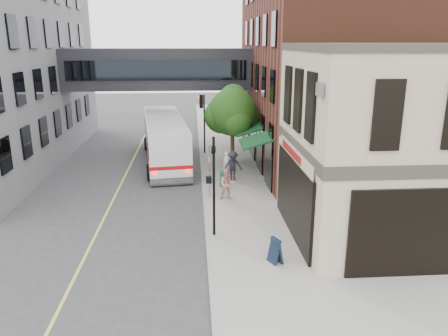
{
  "coord_description": "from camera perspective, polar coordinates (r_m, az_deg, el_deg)",
  "views": [
    {
      "loc": [
        -0.44,
        -16.0,
        8.52
      ],
      "look_at": [
        0.89,
        2.74,
        3.05
      ],
      "focal_mm": 35.0,
      "sensor_mm": 36.0,
      "label": 1
    }
  ],
  "objects": [
    {
      "name": "ground",
      "position": [
        18.14,
        -2.25,
        -11.8
      ],
      "size": [
        120.0,
        120.0,
        0.0
      ],
      "primitive_type": "plane",
      "color": "#38383A",
      "rests_on": "ground"
    },
    {
      "name": "sidewalk_main",
      "position": [
        31.27,
        0.55,
        0.56
      ],
      "size": [
        4.0,
        60.0,
        0.15
      ],
      "primitive_type": "cube",
      "color": "gray",
      "rests_on": "ground"
    },
    {
      "name": "corner_building",
      "position": [
        20.77,
        23.02,
        2.95
      ],
      "size": [
        10.19,
        8.12,
        8.45
      ],
      "color": "#C7B098",
      "rests_on": "ground"
    },
    {
      "name": "brick_building",
      "position": [
        32.74,
        14.88,
        13.03
      ],
      "size": [
        13.76,
        18.0,
        14.0
      ],
      "color": "#5A2B1C",
      "rests_on": "ground"
    },
    {
      "name": "skyway_bridge",
      "position": [
        34.16,
        -8.57,
        12.67
      ],
      "size": [
        14.0,
        3.18,
        3.0
      ],
      "color": "black",
      "rests_on": "ground"
    },
    {
      "name": "traffic_signal_near",
      "position": [
        18.85,
        -1.44,
        -0.86
      ],
      "size": [
        0.44,
        0.22,
        4.6
      ],
      "color": "black",
      "rests_on": "sidewalk_main"
    },
    {
      "name": "traffic_signal_far",
      "position": [
        33.42,
        -2.85,
        7.29
      ],
      "size": [
        0.53,
        0.28,
        4.5
      ],
      "color": "black",
      "rests_on": "sidewalk_main"
    },
    {
      "name": "street_sign_pole",
      "position": [
        23.94,
        -1.92,
        0.25
      ],
      "size": [
        0.08,
        0.75,
        3.0
      ],
      "color": "gray",
      "rests_on": "sidewalk_main"
    },
    {
      "name": "street_tree",
      "position": [
        29.7,
        1.07,
        7.3
      ],
      "size": [
        3.8,
        3.2,
        5.6
      ],
      "color": "#382619",
      "rests_on": "sidewalk_main"
    },
    {
      "name": "lane_marking",
      "position": [
        27.74,
        -13.34,
        -2.1
      ],
      "size": [
        0.12,
        40.0,
        0.01
      ],
      "primitive_type": "cube",
      "color": "#D8CC4C",
      "rests_on": "ground"
    },
    {
      "name": "bus",
      "position": [
        32.01,
        -7.75,
        3.96
      ],
      "size": [
        4.08,
        12.17,
        3.21
      ],
      "color": "white",
      "rests_on": "ground"
    },
    {
      "name": "pedestrian_a",
      "position": [
        28.0,
        0.42,
        0.53
      ],
      "size": [
        0.67,
        0.53,
        1.59
      ],
      "primitive_type": "imported",
      "rotation": [
        0.0,
        0.0,
        0.3
      ],
      "color": "white",
      "rests_on": "sidewalk_main"
    },
    {
      "name": "pedestrian_b",
      "position": [
        23.81,
        0.42,
        -2.14
      ],
      "size": [
        0.89,
        0.72,
        1.74
      ],
      "primitive_type": "imported",
      "rotation": [
        0.0,
        0.0,
        -0.08
      ],
      "color": "#D9908C",
      "rests_on": "sidewalk_main"
    },
    {
      "name": "pedestrian_c",
      "position": [
        27.13,
        1.18,
        0.3
      ],
      "size": [
        1.27,
        0.82,
        1.85
      ],
      "primitive_type": "imported",
      "rotation": [
        0.0,
        0.0,
        0.11
      ],
      "color": "#222129",
      "rests_on": "sidewalk_main"
    },
    {
      "name": "newspaper_box",
      "position": [
        26.12,
        -0.04,
        -1.39
      ],
      "size": [
        0.5,
        0.45,
        0.93
      ],
      "primitive_type": "cube",
      "rotation": [
        0.0,
        0.0,
        -0.08
      ],
      "color": "#145924",
      "rests_on": "sidewalk_main"
    },
    {
      "name": "sandwich_board",
      "position": [
        17.45,
        6.75,
        -10.66
      ],
      "size": [
        0.57,
        0.67,
        1.02
      ],
      "primitive_type": "cube",
      "rotation": [
        0.0,
        0.0,
        0.43
      ],
      "color": "black",
      "rests_on": "sidewalk_main"
    }
  ]
}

